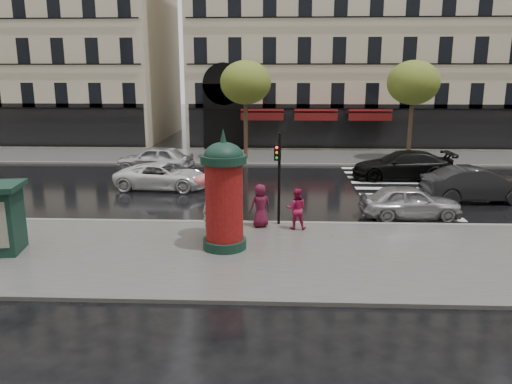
{
  "coord_description": "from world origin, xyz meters",
  "views": [
    {
      "loc": [
        0.1,
        -15.75,
        5.81
      ],
      "look_at": [
        -0.62,
        1.5,
        1.68
      ],
      "focal_mm": 35.0,
      "sensor_mm": 36.0,
      "label": 1
    }
  ],
  "objects_px": {
    "woman_red": "(296,209)",
    "morris_column": "(224,192)",
    "traffic_light": "(279,170)",
    "car_white": "(162,176)",
    "woman_umbrella": "(212,194)",
    "car_black": "(402,165)",
    "car_far_silver": "(155,159)",
    "man_burgundy": "(260,206)",
    "car_silver": "(410,202)",
    "car_darkgrey": "(477,185)"
  },
  "relations": [
    {
      "from": "car_silver",
      "to": "car_white",
      "type": "bearing_deg",
      "value": 64.55
    },
    {
      "from": "traffic_light",
      "to": "car_darkgrey",
      "type": "xyz_separation_m",
      "value": [
        9.18,
        4.35,
        -1.45
      ]
    },
    {
      "from": "morris_column",
      "to": "car_black",
      "type": "height_order",
      "value": "morris_column"
    },
    {
      "from": "woman_red",
      "to": "car_white",
      "type": "bearing_deg",
      "value": -43.71
    },
    {
      "from": "woman_umbrella",
      "to": "car_far_silver",
      "type": "distance_m",
      "value": 13.38
    },
    {
      "from": "woman_umbrella",
      "to": "morris_column",
      "type": "xyz_separation_m",
      "value": [
        0.57,
        -1.2,
        0.37
      ]
    },
    {
      "from": "woman_umbrella",
      "to": "traffic_light",
      "type": "bearing_deg",
      "value": 33.26
    },
    {
      "from": "woman_red",
      "to": "morris_column",
      "type": "distance_m",
      "value": 3.48
    },
    {
      "from": "car_far_silver",
      "to": "woman_umbrella",
      "type": "bearing_deg",
      "value": 30.04
    },
    {
      "from": "woman_umbrella",
      "to": "car_darkgrey",
      "type": "distance_m",
      "value": 12.99
    },
    {
      "from": "car_black",
      "to": "car_far_silver",
      "type": "relative_size",
      "value": 1.19
    },
    {
      "from": "man_burgundy",
      "to": "car_far_silver",
      "type": "height_order",
      "value": "man_burgundy"
    },
    {
      "from": "man_burgundy",
      "to": "car_far_silver",
      "type": "distance_m",
      "value": 13.03
    },
    {
      "from": "traffic_light",
      "to": "car_black",
      "type": "height_order",
      "value": "traffic_light"
    },
    {
      "from": "woman_umbrella",
      "to": "morris_column",
      "type": "height_order",
      "value": "morris_column"
    },
    {
      "from": "car_silver",
      "to": "car_far_silver",
      "type": "xyz_separation_m",
      "value": [
        -12.78,
        9.36,
        0.1
      ]
    },
    {
      "from": "car_darkgrey",
      "to": "car_far_silver",
      "type": "bearing_deg",
      "value": 65.48
    },
    {
      "from": "car_far_silver",
      "to": "traffic_light",
      "type": "bearing_deg",
      "value": 42.21
    },
    {
      "from": "morris_column",
      "to": "traffic_light",
      "type": "xyz_separation_m",
      "value": [
        1.78,
        2.74,
        0.22
      ]
    },
    {
      "from": "car_silver",
      "to": "car_far_silver",
      "type": "relative_size",
      "value": 0.88
    },
    {
      "from": "car_white",
      "to": "car_black",
      "type": "height_order",
      "value": "car_black"
    },
    {
      "from": "woman_umbrella",
      "to": "car_black",
      "type": "bearing_deg",
      "value": 49.25
    },
    {
      "from": "car_black",
      "to": "car_far_silver",
      "type": "bearing_deg",
      "value": -97.04
    },
    {
      "from": "woman_umbrella",
      "to": "car_far_silver",
      "type": "bearing_deg",
      "value": 112.16
    },
    {
      "from": "morris_column",
      "to": "car_darkgrey",
      "type": "height_order",
      "value": "morris_column"
    },
    {
      "from": "traffic_light",
      "to": "car_white",
      "type": "xyz_separation_m",
      "value": [
        -5.93,
        6.31,
        -1.6
      ]
    },
    {
      "from": "car_darkgrey",
      "to": "car_white",
      "type": "relative_size",
      "value": 1.03
    },
    {
      "from": "car_black",
      "to": "car_far_silver",
      "type": "height_order",
      "value": "car_black"
    },
    {
      "from": "car_white",
      "to": "car_far_silver",
      "type": "height_order",
      "value": "car_far_silver"
    },
    {
      "from": "woman_umbrella",
      "to": "traffic_light",
      "type": "xyz_separation_m",
      "value": [
        2.35,
        1.54,
        0.59
      ]
    },
    {
      "from": "man_burgundy",
      "to": "traffic_light",
      "type": "distance_m",
      "value": 1.52
    },
    {
      "from": "woman_umbrella",
      "to": "traffic_light",
      "type": "height_order",
      "value": "traffic_light"
    },
    {
      "from": "woman_umbrella",
      "to": "car_silver",
      "type": "xyz_separation_m",
      "value": [
        7.74,
        3.01,
        -0.98
      ]
    },
    {
      "from": "man_burgundy",
      "to": "morris_column",
      "type": "distance_m",
      "value": 2.87
    },
    {
      "from": "woman_red",
      "to": "morris_column",
      "type": "bearing_deg",
      "value": 44.12
    },
    {
      "from": "woman_red",
      "to": "car_far_silver",
      "type": "relative_size",
      "value": 0.34
    },
    {
      "from": "man_burgundy",
      "to": "car_darkgrey",
      "type": "distance_m",
      "value": 10.92
    },
    {
      "from": "morris_column",
      "to": "car_silver",
      "type": "xyz_separation_m",
      "value": [
        7.17,
        4.21,
        -1.35
      ]
    },
    {
      "from": "morris_column",
      "to": "car_white",
      "type": "distance_m",
      "value": 10.05
    },
    {
      "from": "car_white",
      "to": "car_silver",
      "type": "bearing_deg",
      "value": -109.02
    },
    {
      "from": "car_darkgrey",
      "to": "car_far_silver",
      "type": "height_order",
      "value": "car_darkgrey"
    },
    {
      "from": "car_darkgrey",
      "to": "car_white",
      "type": "xyz_separation_m",
      "value": [
        -15.11,
        1.96,
        -0.14
      ]
    },
    {
      "from": "car_black",
      "to": "man_burgundy",
      "type": "bearing_deg",
      "value": -39.17
    },
    {
      "from": "morris_column",
      "to": "car_black",
      "type": "distance_m",
      "value": 14.86
    },
    {
      "from": "traffic_light",
      "to": "car_silver",
      "type": "bearing_deg",
      "value": 15.19
    },
    {
      "from": "morris_column",
      "to": "car_white",
      "type": "xyz_separation_m",
      "value": [
        -4.15,
        9.05,
        -1.38
      ]
    },
    {
      "from": "man_burgundy",
      "to": "car_white",
      "type": "bearing_deg",
      "value": -73.67
    },
    {
      "from": "man_burgundy",
      "to": "car_darkgrey",
      "type": "height_order",
      "value": "man_burgundy"
    },
    {
      "from": "woman_red",
      "to": "car_white",
      "type": "height_order",
      "value": "woman_red"
    },
    {
      "from": "car_darkgrey",
      "to": "man_burgundy",
      "type": "bearing_deg",
      "value": 112.24
    }
  ]
}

